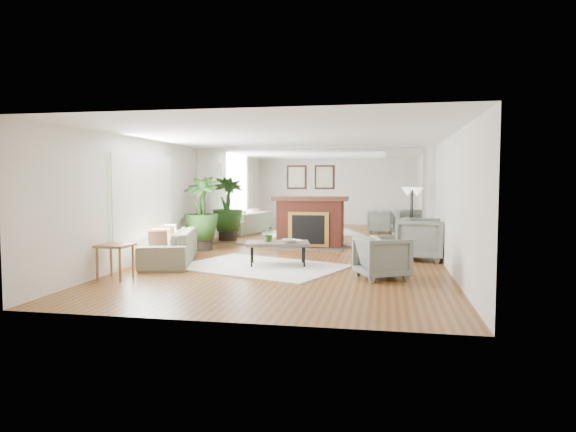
% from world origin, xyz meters
% --- Properties ---
extents(ground, '(7.00, 7.00, 0.00)m').
position_xyz_m(ground, '(0.00, 0.00, 0.00)').
color(ground, brown).
rests_on(ground, ground).
extents(wall_left, '(0.02, 7.00, 2.50)m').
position_xyz_m(wall_left, '(-2.99, 0.00, 1.25)').
color(wall_left, silver).
rests_on(wall_left, ground).
extents(wall_right, '(0.02, 7.00, 2.50)m').
position_xyz_m(wall_right, '(2.99, 0.00, 1.25)').
color(wall_right, silver).
rests_on(wall_right, ground).
extents(wall_back, '(6.00, 0.02, 2.50)m').
position_xyz_m(wall_back, '(0.00, 3.49, 1.25)').
color(wall_back, silver).
rests_on(wall_back, ground).
extents(mirror_panel, '(5.40, 0.04, 2.40)m').
position_xyz_m(mirror_panel, '(0.00, 3.47, 1.25)').
color(mirror_panel, silver).
rests_on(mirror_panel, wall_back).
extents(window_panel, '(0.04, 2.40, 1.50)m').
position_xyz_m(window_panel, '(-2.96, 0.40, 1.35)').
color(window_panel, '#B2E09E').
rests_on(window_panel, wall_left).
extents(fireplace, '(1.85, 0.83, 2.05)m').
position_xyz_m(fireplace, '(0.00, 3.26, 0.66)').
color(fireplace, maroon).
rests_on(fireplace, ground).
extents(area_rug, '(3.54, 3.05, 0.03)m').
position_xyz_m(area_rug, '(-0.50, 0.27, 0.02)').
color(area_rug, white).
rests_on(area_rug, ground).
extents(coffee_table, '(1.32, 0.94, 0.48)m').
position_xyz_m(coffee_table, '(-0.21, 0.47, 0.44)').
color(coffee_table, '#5D5349').
rests_on(coffee_table, ground).
extents(sofa, '(1.47, 2.44, 0.67)m').
position_xyz_m(sofa, '(-2.45, 0.47, 0.33)').
color(sofa, gray).
rests_on(sofa, ground).
extents(armchair_back, '(1.13, 1.11, 0.89)m').
position_xyz_m(armchair_back, '(2.60, 1.85, 0.44)').
color(armchair_back, slate).
rests_on(armchair_back, ground).
extents(armchair_front, '(1.05, 1.04, 0.73)m').
position_xyz_m(armchair_front, '(1.79, -0.39, 0.36)').
color(armchair_front, slate).
rests_on(armchair_front, ground).
extents(side_table, '(0.54, 0.54, 0.60)m').
position_xyz_m(side_table, '(-2.65, -1.31, 0.50)').
color(side_table, '#95613B').
rests_on(side_table, ground).
extents(potted_ficus, '(0.88, 0.88, 1.76)m').
position_xyz_m(potted_ficus, '(-2.49, 2.42, 0.94)').
color(potted_ficus, black).
rests_on(potted_ficus, ground).
extents(floor_lamp, '(0.49, 0.27, 1.51)m').
position_xyz_m(floor_lamp, '(2.45, 3.10, 1.29)').
color(floor_lamp, black).
rests_on(floor_lamp, ground).
extents(tabletop_plant, '(0.33, 0.30, 0.30)m').
position_xyz_m(tabletop_plant, '(-0.39, 0.46, 0.63)').
color(tabletop_plant, '#2E5A21').
rests_on(tabletop_plant, coffee_table).
extents(fruit_bowl, '(0.30, 0.30, 0.07)m').
position_xyz_m(fruit_bowl, '(0.03, 0.37, 0.52)').
color(fruit_bowl, '#95613B').
rests_on(fruit_bowl, coffee_table).
extents(book, '(0.31, 0.34, 0.02)m').
position_xyz_m(book, '(0.04, 0.62, 0.49)').
color(book, '#95613B').
rests_on(book, coffee_table).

